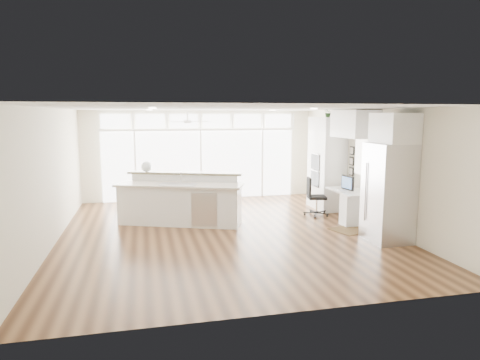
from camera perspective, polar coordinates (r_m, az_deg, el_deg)
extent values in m
cube|color=#442715|center=(9.50, -1.95, -7.03)|extent=(7.00, 8.00, 0.02)
cube|color=white|center=(9.15, -2.04, 9.53)|extent=(7.00, 8.00, 0.02)
cube|color=white|center=(13.15, -5.31, 3.35)|extent=(7.00, 0.04, 2.70)
cube|color=white|center=(5.41, 6.09, -4.31)|extent=(7.00, 0.04, 2.70)
cube|color=white|center=(9.24, -23.83, 0.39)|extent=(0.04, 8.00, 2.70)
cube|color=white|center=(10.47, 17.18, 1.64)|extent=(0.04, 8.00, 2.70)
cube|color=silver|center=(13.13, -5.25, 2.02)|extent=(5.80, 0.06, 2.08)
cube|color=silver|center=(13.04, -5.33, 7.84)|extent=(5.90, 0.06, 0.40)
cube|color=white|center=(10.68, 16.24, 2.89)|extent=(0.04, 0.85, 0.85)
cube|color=white|center=(11.85, -7.02, 8.21)|extent=(1.16, 1.16, 0.32)
cube|color=beige|center=(9.35, -2.27, 9.39)|extent=(3.40, 3.00, 0.02)
cube|color=white|center=(11.92, 11.46, 2.18)|extent=(0.64, 1.20, 2.50)
cube|color=white|center=(10.70, 14.43, -3.37)|extent=(0.72, 1.30, 0.76)
cube|color=white|center=(10.50, 15.03, 7.22)|extent=(0.64, 1.30, 0.64)
cube|color=silver|center=(9.17, 19.18, -1.61)|extent=(0.76, 0.90, 2.00)
cube|color=white|center=(9.08, 19.91, 6.51)|extent=(0.64, 0.90, 0.60)
cube|color=black|center=(11.24, 14.68, 2.46)|extent=(0.06, 0.22, 0.80)
cube|color=white|center=(10.19, -8.01, -2.57)|extent=(3.17, 2.11, 1.18)
cube|color=#322110|center=(10.04, 14.90, -6.37)|extent=(1.14, 0.97, 0.01)
cube|color=black|center=(11.11, 10.21, -2.22)|extent=(0.59, 0.56, 0.98)
sphere|color=white|center=(10.75, -12.36, 1.77)|extent=(0.34, 0.34, 0.26)
cube|color=black|center=(10.57, 14.16, -0.36)|extent=(0.14, 0.47, 0.38)
cube|color=silver|center=(10.52, 13.30, -1.37)|extent=(0.17, 0.37, 0.02)
imported|color=#2B5323|center=(11.85, 11.66, 8.70)|extent=(0.28, 0.30, 0.21)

